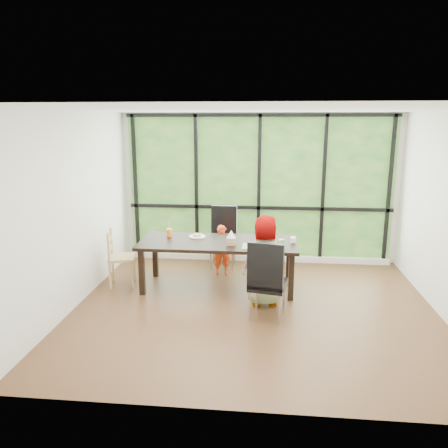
{
  "coord_description": "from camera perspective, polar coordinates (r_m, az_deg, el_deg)",
  "views": [
    {
      "loc": [
        0.15,
        -5.68,
        2.56
      ],
      "look_at": [
        -0.48,
        0.63,
        1.05
      ],
      "focal_mm": 34.96,
      "sensor_mm": 36.0,
      "label": 1
    }
  ],
  "objects": [
    {
      "name": "green_cup",
      "position": [
        6.37,
        7.49,
        -2.6
      ],
      "size": [
        0.09,
        0.09,
        0.13
      ],
      "primitive_type": "cylinder",
      "color": "green",
      "rests_on": "dining_table"
    },
    {
      "name": "child_toddler",
      "position": [
        7.37,
        -0.24,
        -3.43
      ],
      "size": [
        0.34,
        0.26,
        0.86
      ],
      "primitive_type": "imported",
      "rotation": [
        0.0,
        0.0,
        0.18
      ],
      "color": "#E83F16",
      "rests_on": "ground"
    },
    {
      "name": "chair_interior_leather",
      "position": [
        5.77,
        5.77,
        -7.16
      ],
      "size": [
        0.54,
        0.54,
        1.08
      ],
      "primitive_type": "cube",
      "rotation": [
        0.0,
        0.0,
        2.94
      ],
      "color": "black",
      "rests_on": "ground"
    },
    {
      "name": "tissue_box",
      "position": [
        6.5,
        0.94,
        -2.25
      ],
      "size": [
        0.13,
        0.13,
        0.11
      ],
      "primitive_type": "cube",
      "color": "tan",
      "rests_on": "dining_table"
    },
    {
      "name": "chair_end_beech",
      "position": [
        7.09,
        -13.23,
        -4.3
      ],
      "size": [
        0.48,
        0.5,
        0.9
      ],
      "primitive_type": "cube",
      "rotation": [
        0.0,
        0.0,
        1.8
      ],
      "color": "tan",
      "rests_on": "ground"
    },
    {
      "name": "crepe_rolls_far",
      "position": [
        6.95,
        -3.53,
        -1.44
      ],
      "size": [
        0.15,
        0.12,
        0.04
      ],
      "primitive_type": null,
      "color": "tan",
      "rests_on": "plate_far"
    },
    {
      "name": "child_older",
      "position": [
        6.16,
        5.27,
        -4.77
      ],
      "size": [
        0.69,
        0.5,
        1.29
      ],
      "primitive_type": "imported",
      "rotation": [
        0.0,
        0.0,
        3.29
      ],
      "color": "slate",
      "rests_on": "ground"
    },
    {
      "name": "straw_pink",
      "position": [
        6.34,
        7.52,
        -1.67
      ],
      "size": [
        0.01,
        0.04,
        0.2
      ],
      "primitive_type": "cylinder",
      "rotation": [
        0.14,
        0.0,
        0.0
      ],
      "color": "pink",
      "rests_on": "green_cup"
    },
    {
      "name": "white_mug",
      "position": [
        6.71,
        9.02,
        -2.06
      ],
      "size": [
        0.08,
        0.08,
        0.08
      ],
      "primitive_type": "cylinder",
      "color": "white",
      "rests_on": "dining_table"
    },
    {
      "name": "crepe_rolls_near",
      "position": [
        6.43,
        4.62,
        -2.71
      ],
      "size": [
        0.15,
        0.12,
        0.04
      ],
      "primitive_type": null,
      "color": "tan",
      "rests_on": "plate_near"
    },
    {
      "name": "window_sill",
      "position": [
        8.23,
        4.41,
        -4.42
      ],
      "size": [
        4.8,
        0.12,
        0.1
      ],
      "primitive_type": "cube",
      "color": "silver",
      "rests_on": "ground"
    },
    {
      "name": "foliage_backdrop",
      "position": [
        8.01,
        4.59,
        4.65
      ],
      "size": [
        4.8,
        0.02,
        2.65
      ],
      "primitive_type": "cube",
      "color": "#22521C",
      "rests_on": "back_wall"
    },
    {
      "name": "placemat",
      "position": [
        6.44,
        4.48,
        -2.95
      ],
      "size": [
        0.46,
        0.34,
        0.01
      ],
      "primitive_type": "cube",
      "color": "tan",
      "rests_on": "dining_table"
    },
    {
      "name": "straw_white",
      "position": [
        6.99,
        -7.2,
        -0.31
      ],
      "size": [
        0.01,
        0.04,
        0.2
      ],
      "primitive_type": "cylinder",
      "rotation": [
        0.14,
        0.0,
        0.0
      ],
      "color": "white",
      "rests_on": "orange_cup"
    },
    {
      "name": "tissue",
      "position": [
        6.47,
        0.94,
        -1.29
      ],
      "size": [
        0.12,
        0.12,
        0.11
      ],
      "primitive_type": "cone",
      "color": "white",
      "rests_on": "tissue_box"
    },
    {
      "name": "orange_cup",
      "position": [
        7.02,
        -7.18,
        -1.13
      ],
      "size": [
        0.08,
        0.08,
        0.13
      ],
      "primitive_type": "cylinder",
      "color": "orange",
      "rests_on": "dining_table"
    },
    {
      "name": "window_mullions",
      "position": [
        7.97,
        4.59,
        4.61
      ],
      "size": [
        4.8,
        0.06,
        2.65
      ],
      "primitive_type": null,
      "color": "black",
      "rests_on": "back_wall"
    },
    {
      "name": "plate_near",
      "position": [
        6.44,
        4.62,
        -2.92
      ],
      "size": [
        0.22,
        0.22,
        0.01
      ],
      "primitive_type": "cylinder",
      "color": "white",
      "rests_on": "dining_table"
    },
    {
      "name": "chair_window_leather",
      "position": [
        7.71,
        -0.15,
        -1.8
      ],
      "size": [
        0.46,
        0.46,
        1.08
      ],
      "primitive_type": "cube",
      "rotation": [
        0.0,
        0.0,
        -0.01
      ],
      "color": "black",
      "rests_on": "ground"
    },
    {
      "name": "plate_far",
      "position": [
        6.96,
        -3.53,
        -1.65
      ],
      "size": [
        0.26,
        0.26,
        0.02
      ],
      "primitive_type": "cylinder",
      "color": "white",
      "rests_on": "dining_table"
    },
    {
      "name": "back_wall",
      "position": [
        8.03,
        4.6,
        4.67
      ],
      "size": [
        5.0,
        0.0,
        5.0
      ],
      "primitive_type": "plane",
      "rotation": [
        1.57,
        0.0,
        0.0
      ],
      "color": "silver",
      "rests_on": "ground"
    },
    {
      "name": "dining_table",
      "position": [
        6.81,
        -0.76,
        -5.32
      ],
      "size": [
        2.41,
        1.0,
        0.75
      ],
      "primitive_type": "cube",
      "rotation": [
        0.0,
        0.0,
        -0.0
      ],
      "color": "black",
      "rests_on": "ground"
    },
    {
      "name": "ground",
      "position": [
        6.24,
        3.92,
        -10.88
      ],
      "size": [
        5.0,
        5.0,
        0.0
      ],
      "primitive_type": "plane",
      "color": "black",
      "rests_on": "ground"
    }
  ]
}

